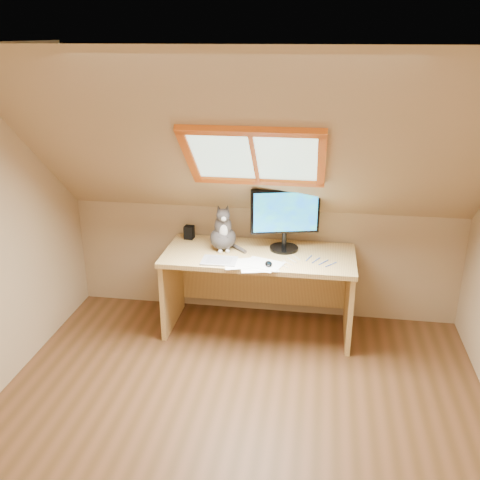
# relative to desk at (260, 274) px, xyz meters

# --- Properties ---
(ground) EXTENTS (3.50, 3.50, 0.00)m
(ground) POSITION_rel_desk_xyz_m (-0.00, -1.45, -0.51)
(ground) COLOR brown
(ground) RESTS_ON ground
(room_shell) EXTENTS (3.52, 3.52, 2.41)m
(room_shell) POSITION_rel_desk_xyz_m (-0.00, -1.54, 0.92)
(room_shell) COLOR tan
(room_shell) RESTS_ON ground
(desk) EXTENTS (1.60, 0.70, 0.73)m
(desk) POSITION_rel_desk_xyz_m (0.00, 0.00, 0.00)
(desk) COLOR #E2BB6B
(desk) RESTS_ON ground
(monitor) EXTENTS (0.57, 0.24, 0.53)m
(monitor) POSITION_rel_desk_xyz_m (0.20, 0.04, 0.53)
(monitor) COLOR black
(monitor) RESTS_ON desk
(cat) EXTENTS (0.28, 0.31, 0.41)m
(cat) POSITION_rel_desk_xyz_m (-0.32, -0.01, 0.37)
(cat) COLOR #48423F
(cat) RESTS_ON desk
(desk_speaker) EXTENTS (0.09, 0.09, 0.12)m
(desk_speaker) POSITION_rel_desk_xyz_m (-0.66, 0.18, 0.28)
(desk_speaker) COLOR black
(desk_speaker) RESTS_ON desk
(graphics_tablet) EXTENTS (0.29, 0.21, 0.01)m
(graphics_tablet) POSITION_rel_desk_xyz_m (-0.30, -0.29, 0.23)
(graphics_tablet) COLOR #B2B2B7
(graphics_tablet) RESTS_ON desk
(mouse) EXTENTS (0.07, 0.11, 0.03)m
(mouse) POSITION_rel_desk_xyz_m (0.11, -0.31, 0.24)
(mouse) COLOR black
(mouse) RESTS_ON desk
(papers) EXTENTS (0.35, 0.30, 0.01)m
(papers) POSITION_rel_desk_xyz_m (-0.02, -0.33, 0.23)
(papers) COLOR white
(papers) RESTS_ON desk
(cables) EXTENTS (0.51, 0.26, 0.01)m
(cables) POSITION_rel_desk_xyz_m (0.41, -0.19, 0.23)
(cables) COLOR silver
(cables) RESTS_ON desk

